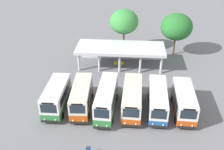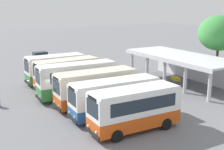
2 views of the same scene
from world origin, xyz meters
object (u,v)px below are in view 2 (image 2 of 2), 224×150
city_bus_far_end_green (135,107)px  waiting_chair_second_from_end (175,79)px  city_bus_fourth_amber (96,87)px  waiting_chair_end_by_column (172,78)px  city_bus_middle_cream (77,79)px  city_bus_second_in_row (67,73)px  waiting_chair_middle_seat (178,80)px  city_bus_nearest_orange (56,68)px  city_bus_fifth_blue (115,96)px  parked_car_flank (39,57)px

city_bus_far_end_green → waiting_chair_second_from_end: size_ratio=8.26×
city_bus_fourth_amber → waiting_chair_end_by_column: 12.24m
waiting_chair_end_by_column → city_bus_middle_cream: bearing=-91.3°
city_bus_second_in_row → waiting_chair_second_from_end: city_bus_second_in_row is taller
waiting_chair_end_by_column → waiting_chair_middle_seat: 1.17m
waiting_chair_middle_seat → city_bus_fourth_amber: bearing=-81.6°
city_bus_nearest_orange → city_bus_far_end_green: (16.00, 0.26, -0.04)m
city_bus_fifth_blue → waiting_chair_middle_seat: 12.74m
waiting_chair_middle_seat → parked_car_flank: bearing=-156.3°
waiting_chair_end_by_column → waiting_chair_second_from_end: (0.58, -0.00, 0.00)m
city_bus_fifth_blue → waiting_chair_second_from_end: (-5.53, 11.70, -1.23)m
city_bus_fifth_blue → city_bus_fourth_amber: bearing=-178.0°
city_bus_second_in_row → city_bus_middle_cream: 3.21m
city_bus_middle_cream → parked_car_flank: 20.91m
waiting_chair_middle_seat → city_bus_second_in_row: bearing=-111.2°
city_bus_fourth_amber → city_bus_fifth_blue: (3.20, 0.11, -0.08)m
city_bus_fifth_blue → city_bus_far_end_green: bearing=-4.4°
city_bus_middle_cream → waiting_chair_middle_seat: bearing=83.2°
waiting_chair_end_by_column → city_bus_fifth_blue: bearing=-62.4°
city_bus_middle_cream → waiting_chair_second_from_end: 12.39m
city_bus_second_in_row → waiting_chair_second_from_end: size_ratio=8.42×
city_bus_nearest_orange → city_bus_middle_cream: (6.40, -0.07, 0.09)m
city_bus_second_in_row → parked_car_flank: size_ratio=1.73×
city_bus_middle_cream → city_bus_second_in_row: bearing=175.9°
city_bus_fourth_amber → waiting_chair_end_by_column: city_bus_fourth_amber is taller
waiting_chair_second_from_end → city_bus_middle_cream: bearing=-94.1°
city_bus_fifth_blue → city_bus_middle_cream: bearing=-174.8°
city_bus_middle_cream → waiting_chair_end_by_column: 12.37m
city_bus_fourth_amber → parked_car_flank: size_ratio=1.86×
city_bus_second_in_row → city_bus_fourth_amber: city_bus_second_in_row is taller
waiting_chair_middle_seat → city_bus_far_end_green: bearing=-55.6°
parked_car_flank → waiting_chair_end_by_column: (21.01, 9.78, -0.30)m
city_bus_second_in_row → city_bus_middle_cream: size_ratio=0.89×
parked_car_flank → city_bus_fifth_blue: bearing=-4.1°
waiting_chair_second_from_end → waiting_chair_middle_seat: same height
city_bus_fourth_amber → city_bus_far_end_green: size_ratio=1.10×
parked_car_flank → waiting_chair_second_from_end: parked_car_flank is taller
waiting_chair_middle_seat → waiting_chair_second_from_end: bearing=177.2°
waiting_chair_end_by_column → waiting_chair_second_from_end: same height
city_bus_middle_cream → city_bus_fourth_amber: (3.20, 0.47, -0.11)m
city_bus_nearest_orange → city_bus_middle_cream: city_bus_middle_cream is taller
city_bus_fifth_blue → waiting_chair_second_from_end: size_ratio=9.11×
city_bus_nearest_orange → city_bus_second_in_row: (3.20, 0.16, 0.02)m
parked_car_flank → waiting_chair_end_by_column: size_ratio=4.88×
city_bus_nearest_orange → parked_car_flank: bearing=170.4°
city_bus_nearest_orange → waiting_chair_end_by_column: size_ratio=8.09×
city_bus_far_end_green → waiting_chair_end_by_column: 15.21m
waiting_chair_second_from_end → city_bus_second_in_row: bearing=-108.7°
city_bus_far_end_green → waiting_chair_second_from_end: city_bus_far_end_green is taller
city_bus_fifth_blue → parked_car_flank: size_ratio=1.87×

